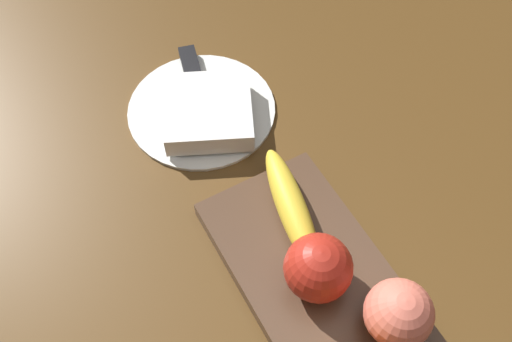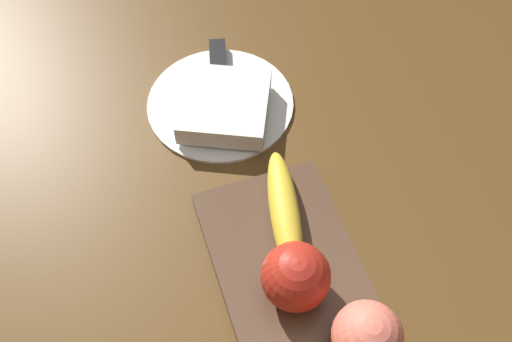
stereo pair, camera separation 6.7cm
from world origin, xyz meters
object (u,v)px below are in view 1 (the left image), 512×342
Objects in this scene: banana at (291,207)px; peach at (399,313)px; fruit_tray at (324,293)px; apple at (318,268)px; dinner_plate at (201,108)px; knife at (194,79)px; folded_napkin at (209,111)px.

banana is 0.17m from peach.
banana is (-0.10, 0.02, 0.03)m from fruit_tray.
dinner_plate is at bearing 179.10° from apple.
dinner_plate is (-0.30, 0.00, -0.05)m from apple.
apple reaches higher than dinner_plate.
knife reaches higher than dinner_plate.
knife is at bearing -176.25° from peach.
apple is at bearing -0.52° from banana.
fruit_tray is 4.68× the size of peach.
knife is at bearing 170.38° from folded_napkin.
apple reaches higher than banana.
folded_napkin is at bearing 4.86° from knife.
fruit_tray and knife have the same top height.
banana is 0.22m from dinner_plate.
peach is 0.39m from dinner_plate.
knife is (-0.07, 0.01, -0.01)m from folded_napkin.
apple is 0.28m from folded_napkin.
apple reaches higher than knife.
dinner_plate is 0.03m from folded_napkin.
banana is at bearing 15.14° from knife.
knife is (-0.05, 0.01, 0.01)m from dinner_plate.
knife is (-0.34, 0.02, -0.05)m from apple.
banana is 0.26m from knife.
knife is at bearing 178.06° from fruit_tray.
apple is at bearing -0.99° from folded_napkin.
folded_napkin is at bearing -163.03° from banana.
peach reaches higher than folded_napkin.
banana reaches higher than knife.
apple reaches higher than fruit_tray.
peach is at bearing 6.45° from folded_napkin.
dinner_plate is 1.14× the size of knife.
peach is 0.43m from knife.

